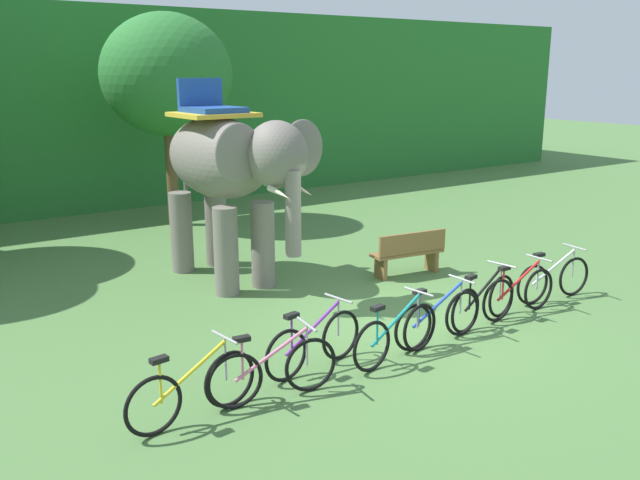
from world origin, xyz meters
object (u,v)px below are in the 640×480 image
object	(u,v)px
bike_pink	(273,371)
bike_white	(553,279)
bike_yellow	(193,390)
tree_far_left	(167,75)
bike_blue	(438,318)
elephant	(227,167)
wooden_bench	(409,252)
bike_teal	(396,335)
bike_red	(519,293)
bike_purple	(314,343)
bike_black	(484,302)

from	to	relation	value
bike_pink	bike_white	size ratio (longest dim) A/B	1.00
bike_yellow	tree_far_left	bearing A→B (deg)	68.44
bike_blue	elephant	bearing A→B (deg)	105.11
wooden_bench	bike_teal	bearing A→B (deg)	-134.35
bike_teal	bike_red	world-z (taller)	same
bike_yellow	bike_pink	xyz separation A→B (m)	(1.02, -0.09, 0.00)
bike_teal	bike_white	size ratio (longest dim) A/B	1.00
tree_far_left	bike_pink	bearing A→B (deg)	-105.99
elephant	bike_pink	size ratio (longest dim) A/B	2.45
bike_pink	bike_blue	distance (m)	2.91
elephant	bike_white	bearing A→B (deg)	-44.43
elephant	bike_blue	distance (m)	4.86
bike_yellow	bike_purple	distance (m)	1.93
bike_blue	bike_red	world-z (taller)	same
tree_far_left	bike_yellow	bearing A→B (deg)	-111.56
bike_yellow	bike_teal	distance (m)	3.00
bike_white	wooden_bench	world-z (taller)	bike_white
tree_far_left	elephant	xyz separation A→B (m)	(-1.06, -5.22, -1.59)
tree_far_left	bike_purple	bearing A→B (deg)	-101.55
bike_black	wooden_bench	xyz separation A→B (m)	(0.79, 2.64, 0.09)
bike_yellow	bike_pink	distance (m)	1.02
elephant	bike_teal	size ratio (longest dim) A/B	2.45
bike_purple	wooden_bench	distance (m)	4.64
bike_teal	bike_black	bearing A→B (deg)	7.11
bike_blue	bike_purple	bearing A→B (deg)	172.06
bike_purple	bike_teal	xyz separation A→B (m)	(1.10, -0.41, 0.00)
elephant	wooden_bench	xyz separation A→B (m)	(3.08, -1.59, -1.72)
bike_pink	bike_red	world-z (taller)	same
bike_yellow	bike_red	bearing A→B (deg)	1.43
bike_yellow	bike_blue	world-z (taller)	same
bike_purple	bike_white	bearing A→B (deg)	-0.39
bike_blue	bike_black	size ratio (longest dim) A/B	1.01
elephant	bike_black	bearing A→B (deg)	-61.58
bike_yellow	bike_purple	bearing A→B (deg)	9.98
bike_black	bike_red	world-z (taller)	same
bike_yellow	bike_white	xyz separation A→B (m)	(6.94, 0.30, 0.00)
bike_pink	bike_teal	world-z (taller)	same
bike_yellow	bike_purple	xyz separation A→B (m)	(1.91, 0.34, 0.00)
tree_far_left	bike_black	size ratio (longest dim) A/B	3.12
bike_white	bike_purple	bearing A→B (deg)	179.61
tree_far_left	bike_white	xyz separation A→B (m)	(3.13, -9.33, -3.41)
bike_red	bike_blue	bearing A→B (deg)	-177.24
bike_pink	bike_teal	size ratio (longest dim) A/B	1.00
elephant	wooden_bench	size ratio (longest dim) A/B	2.70
tree_far_left	elephant	distance (m)	5.56
bike_purple	bike_red	world-z (taller)	same
bike_red	bike_white	world-z (taller)	same
elephant	bike_pink	xyz separation A→B (m)	(-1.73, -4.50, -1.82)
bike_white	tree_far_left	bearing A→B (deg)	108.57
tree_far_left	bike_blue	xyz separation A→B (m)	(0.12, -9.57, -3.41)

